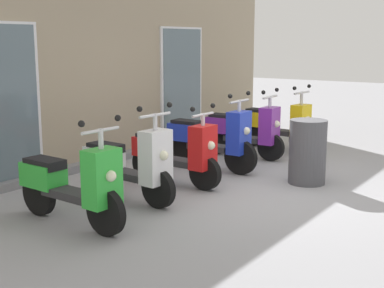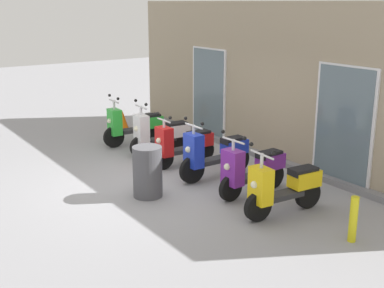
{
  "view_description": "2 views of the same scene",
  "coord_description": "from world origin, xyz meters",
  "px_view_note": "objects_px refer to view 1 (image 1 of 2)",
  "views": [
    {
      "loc": [
        -6.62,
        -3.34,
        2.05
      ],
      "look_at": [
        -0.42,
        0.93,
        0.59
      ],
      "focal_mm": 50.37,
      "sensor_mm": 36.0,
      "label": 1
    },
    {
      "loc": [
        8.06,
        -4.62,
        3.4
      ],
      "look_at": [
        0.73,
        0.45,
        0.88
      ],
      "focal_mm": 47.17,
      "sensor_mm": 36.0,
      "label": 2
    }
  ],
  "objects_px": {
    "scooter_green": "(72,184)",
    "scooter_red": "(176,153)",
    "curb_bollard": "(298,122)",
    "scooter_white": "(130,164)",
    "trash_bin": "(307,152)",
    "scooter_yellow": "(278,125)",
    "scooter_blue": "(211,139)",
    "scooter_purple": "(245,130)"
  },
  "relations": [
    {
      "from": "scooter_green",
      "to": "scooter_red",
      "type": "height_order",
      "value": "scooter_green"
    },
    {
      "from": "scooter_green",
      "to": "curb_bollard",
      "type": "distance_m",
      "value": 6.47
    },
    {
      "from": "scooter_white",
      "to": "trash_bin",
      "type": "xyz_separation_m",
      "value": [
        2.12,
        -1.53,
        -0.02
      ]
    },
    {
      "from": "scooter_red",
      "to": "scooter_yellow",
      "type": "distance_m",
      "value": 3.12
    },
    {
      "from": "scooter_white",
      "to": "curb_bollard",
      "type": "bearing_deg",
      "value": 0.38
    },
    {
      "from": "scooter_blue",
      "to": "scooter_yellow",
      "type": "height_order",
      "value": "scooter_blue"
    },
    {
      "from": "trash_bin",
      "to": "curb_bollard",
      "type": "xyz_separation_m",
      "value": [
        3.27,
        1.57,
        -0.11
      ]
    },
    {
      "from": "scooter_white",
      "to": "scooter_yellow",
      "type": "height_order",
      "value": "scooter_white"
    },
    {
      "from": "scooter_green",
      "to": "scooter_yellow",
      "type": "xyz_separation_m",
      "value": [
        5.18,
        -0.02,
        -0.01
      ]
    },
    {
      "from": "scooter_green",
      "to": "scooter_purple",
      "type": "relative_size",
      "value": 1.07
    },
    {
      "from": "scooter_white",
      "to": "curb_bollard",
      "type": "relative_size",
      "value": 2.23
    },
    {
      "from": "scooter_blue",
      "to": "scooter_purple",
      "type": "relative_size",
      "value": 1.09
    },
    {
      "from": "curb_bollard",
      "to": "scooter_purple",
      "type": "bearing_deg",
      "value": 179.53
    },
    {
      "from": "scooter_red",
      "to": "trash_bin",
      "type": "height_order",
      "value": "scooter_red"
    },
    {
      "from": "scooter_blue",
      "to": "trash_bin",
      "type": "distance_m",
      "value": 1.58
    },
    {
      "from": "scooter_red",
      "to": "scooter_purple",
      "type": "height_order",
      "value": "scooter_purple"
    },
    {
      "from": "scooter_green",
      "to": "scooter_yellow",
      "type": "height_order",
      "value": "scooter_green"
    },
    {
      "from": "scooter_green",
      "to": "scooter_yellow",
      "type": "relative_size",
      "value": 1.07
    },
    {
      "from": "scooter_red",
      "to": "scooter_yellow",
      "type": "relative_size",
      "value": 0.99
    },
    {
      "from": "scooter_white",
      "to": "scooter_blue",
      "type": "relative_size",
      "value": 0.93
    },
    {
      "from": "scooter_blue",
      "to": "curb_bollard",
      "type": "height_order",
      "value": "scooter_blue"
    },
    {
      "from": "scooter_white",
      "to": "scooter_green",
      "type": "bearing_deg",
      "value": -175.13
    },
    {
      "from": "scooter_white",
      "to": "scooter_blue",
      "type": "distance_m",
      "value": 2.02
    },
    {
      "from": "scooter_blue",
      "to": "scooter_yellow",
      "type": "relative_size",
      "value": 1.09
    },
    {
      "from": "scooter_red",
      "to": "scooter_yellow",
      "type": "height_order",
      "value": "scooter_yellow"
    },
    {
      "from": "scooter_red",
      "to": "curb_bollard",
      "type": "bearing_deg",
      "value": 0.69
    },
    {
      "from": "scooter_white",
      "to": "scooter_purple",
      "type": "height_order",
      "value": "scooter_white"
    },
    {
      "from": "scooter_white",
      "to": "scooter_purple",
      "type": "distance_m",
      "value": 3.13
    },
    {
      "from": "scooter_purple",
      "to": "scooter_yellow",
      "type": "bearing_deg",
      "value": -9.9
    },
    {
      "from": "scooter_white",
      "to": "scooter_red",
      "type": "distance_m",
      "value": 0.99
    },
    {
      "from": "scooter_purple",
      "to": "trash_bin",
      "type": "bearing_deg",
      "value": -122.4
    },
    {
      "from": "scooter_green",
      "to": "scooter_red",
      "type": "xyz_separation_m",
      "value": [
        2.06,
        0.07,
        -0.02
      ]
    },
    {
      "from": "scooter_green",
      "to": "curb_bollard",
      "type": "height_order",
      "value": "scooter_green"
    },
    {
      "from": "scooter_purple",
      "to": "scooter_yellow",
      "type": "height_order",
      "value": "scooter_yellow"
    },
    {
      "from": "scooter_blue",
      "to": "scooter_green",
      "type": "bearing_deg",
      "value": -177.47
    },
    {
      "from": "scooter_red",
      "to": "scooter_white",
      "type": "bearing_deg",
      "value": 178.99
    },
    {
      "from": "scooter_purple",
      "to": "scooter_yellow",
      "type": "xyz_separation_m",
      "value": [
        0.97,
        -0.17,
        -0.02
      ]
    },
    {
      "from": "scooter_yellow",
      "to": "curb_bollard",
      "type": "xyz_separation_m",
      "value": [
        1.29,
        0.15,
        -0.13
      ]
    },
    {
      "from": "trash_bin",
      "to": "curb_bollard",
      "type": "distance_m",
      "value": 3.63
    },
    {
      "from": "scooter_white",
      "to": "scooter_blue",
      "type": "height_order",
      "value": "scooter_white"
    },
    {
      "from": "scooter_yellow",
      "to": "scooter_purple",
      "type": "bearing_deg",
      "value": 170.1
    },
    {
      "from": "curb_bollard",
      "to": "scooter_red",
      "type": "bearing_deg",
      "value": -179.31
    }
  ]
}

